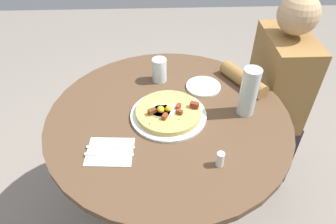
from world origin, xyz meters
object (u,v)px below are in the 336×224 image
Objects in this scene: person_seated at (272,105)px; bread_plate at (203,86)px; salt_shaker at (220,159)px; dining_table at (168,145)px; fork at (109,155)px; breakfast_pizza at (167,112)px; pizza_plate at (168,115)px; knife at (111,147)px; water_bottle at (249,92)px; water_glass at (159,70)px.

person_seated is 7.04× the size of bread_plate.
dining_table is at bearing -148.26° from salt_shaker.
salt_shaker is (0.06, 0.39, 0.02)m from fork.
breakfast_pizza is at bearing -146.90° from salt_shaker.
knife is at bearing -51.67° from pizza_plate.
person_seated is at bearing 120.08° from breakfast_pizza.
fork is 1.00× the size of knife.
water_bottle is at bearing 22.32° from knife.
salt_shaker is (0.28, -0.16, -0.08)m from water_bottle.
water_glass is 0.54× the size of water_bottle.
fork is at bearing -46.62° from pizza_plate.
dining_table is 0.36m from fork.
person_seated is 0.75m from breakfast_pizza.
knife is (0.52, -0.82, 0.26)m from person_seated.
knife is 3.05× the size of salt_shaker.
person_seated is at bearing 119.82° from dining_table.
breakfast_pizza is at bearing -36.84° from dining_table.
bread_plate is (0.15, -0.43, 0.26)m from person_seated.
fork is at bearing -90.00° from knife.
pizza_plate is 0.02m from breakfast_pizza.
breakfast_pizza is at bearing -33.93° from pizza_plate.
bread_plate reaches higher than fork.
fork is at bearing -44.44° from bread_plate.
bread_plate is (-0.19, 0.17, 0.19)m from dining_table.
water_glass reaches higher than pizza_plate.
knife is 1.56× the size of water_glass.
salt_shaker reaches higher than dining_table.
pizza_plate is at bearing -147.13° from salt_shaker.
person_seated reaches higher than knife.
pizza_plate is at bearing 146.07° from breakfast_pizza.
knife is 0.59m from water_bottle.
fork is 0.60m from water_bottle.
fork is at bearing -46.68° from breakfast_pizza.
person_seated is 0.71m from water_glass.
dining_table is 5.68× the size of fork.
salt_shaker reaches higher than knife.
water_bottle is 0.33m from salt_shaker.
water_glass is at bearing -159.33° from salt_shaker.
water_glass is (0.08, -0.63, 0.31)m from person_seated.
person_seated is at bearing 140.72° from water_bottle.
knife is at bearing -46.94° from bread_plate.
breakfast_pizza reaches higher than fork.
pizza_plate reaches higher than fork.
water_glass is at bearing -173.02° from dining_table.
salt_shaker is (0.09, 0.39, 0.02)m from knife.
fork is 0.04m from knife.
breakfast_pizza is 2.35× the size of water_glass.
dining_table is 5.68× the size of knife.
dining_table is 0.43m from water_bottle.
dining_table is 4.81× the size of water_bottle.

